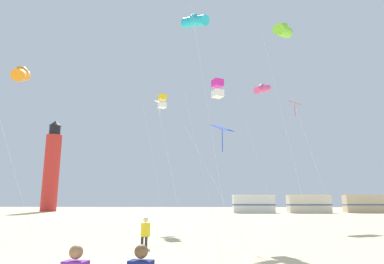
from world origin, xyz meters
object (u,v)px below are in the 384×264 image
at_px(lighthouse_distant, 52,168).
at_px(rv_van_white, 253,204).
at_px(kite_box_gold, 162,101).
at_px(kite_tube_orange, 21,74).
at_px(kite_tube_lime, 283,31).
at_px(kite_diamond_blue, 222,131).
at_px(rv_van_tan, 365,204).
at_px(kite_box_magenta, 218,89).
at_px(rv_van_cream, 309,204).
at_px(kite_tube_rainbow, 262,89).
at_px(kite_diamond_scarlet, 296,108).
at_px(kite_tube_cyan, 195,21).
at_px(kite_flyer_standing, 145,231).
at_px(kite_diamond_white, 160,107).

distance_m(lighthouse_distant, rv_van_white, 37.03).
distance_m(kite_box_gold, rv_van_white, 30.58).
distance_m(kite_tube_orange, kite_tube_lime, 16.09).
relative_size(kite_tube_orange, kite_box_gold, 0.91).
xyz_separation_m(kite_box_gold, kite_diamond_blue, (4.80, -10.55, -4.88)).
distance_m(kite_diamond_blue, rv_van_white, 38.65).
xyz_separation_m(kite_diamond_blue, rv_van_tan, (23.11, 40.14, -3.76)).
xyz_separation_m(kite_box_magenta, rv_van_tan, (23.27, 36.26, -7.32)).
xyz_separation_m(kite_tube_lime, rv_van_cream, (9.78, 34.74, -11.00)).
height_order(kite_tube_orange, rv_van_cream, kite_tube_orange).
xyz_separation_m(kite_box_magenta, kite_tube_rainbow, (4.50, 12.19, 4.10)).
bearing_deg(kite_diamond_scarlet, lighthouse_distant, 141.21).
xyz_separation_m(kite_box_gold, kite_tube_cyan, (3.17, -6.08, 3.76)).
bearing_deg(rv_van_cream, kite_flyer_standing, -115.43).
bearing_deg(kite_diamond_scarlet, kite_tube_cyan, -134.65).
height_order(kite_box_gold, rv_van_white, kite_box_gold).
bearing_deg(kite_tube_orange, kite_diamond_white, 60.67).
xyz_separation_m(kite_tube_orange, rv_van_white, (16.74, 36.87, -7.58)).
bearing_deg(kite_tube_orange, rv_van_cream, 55.73).
bearing_deg(kite_flyer_standing, kite_tube_cyan, -121.27).
bearing_deg(lighthouse_distant, rv_van_cream, -6.18).
height_order(kite_tube_cyan, rv_van_cream, kite_tube_cyan).
bearing_deg(kite_diamond_scarlet, kite_box_gold, -168.14).
xyz_separation_m(kite_flyer_standing, kite_tube_lime, (7.18, 6.24, 11.78)).
relative_size(kite_tube_cyan, rv_van_tan, 2.25).
bearing_deg(kite_tube_lime, kite_diamond_scarlet, 73.76).
bearing_deg(lighthouse_distant, kite_tube_cyan, -52.99).
height_order(kite_tube_lime, rv_van_tan, kite_tube_lime).
distance_m(kite_diamond_blue, kite_diamond_scarlet, 15.40).
xyz_separation_m(kite_tube_rainbow, rv_van_white, (0.91, 22.04, -11.42)).
relative_size(kite_tube_rainbow, kite_tube_lime, 1.03).
relative_size(kite_tube_orange, kite_diamond_blue, 1.75).
distance_m(kite_tube_cyan, lighthouse_distant, 48.89).
xyz_separation_m(kite_flyer_standing, kite_box_gold, (-1.67, 13.15, 9.42)).
xyz_separation_m(kite_diamond_white, rv_van_cream, (19.15, 26.19, -8.63)).
bearing_deg(kite_box_gold, kite_diamond_blue, -65.52).
relative_size(kite_flyer_standing, kite_diamond_blue, 0.21).
bearing_deg(rv_van_white, kite_tube_lime, -95.42).
bearing_deg(kite_tube_lime, kite_box_magenta, 176.79).
xyz_separation_m(kite_tube_cyan, rv_van_cream, (15.46, 33.91, -12.40)).
distance_m(kite_flyer_standing, kite_box_gold, 16.26).
height_order(kite_flyer_standing, kite_tube_lime, kite_tube_lime).
relative_size(kite_flyer_standing, kite_tube_lime, 0.09).
bearing_deg(kite_tube_orange, kite_flyer_standing, -24.65).
height_order(kite_box_gold, rv_van_tan, kite_box_gold).
distance_m(kite_tube_rainbow, rv_van_cream, 26.80).
bearing_deg(kite_diamond_scarlet, kite_diamond_blue, -117.55).
bearing_deg(rv_van_cream, lighthouse_distant, 170.86).
distance_m(kite_box_magenta, kite_diamond_white, 9.88).
distance_m(kite_tube_cyan, rv_van_white, 36.50).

